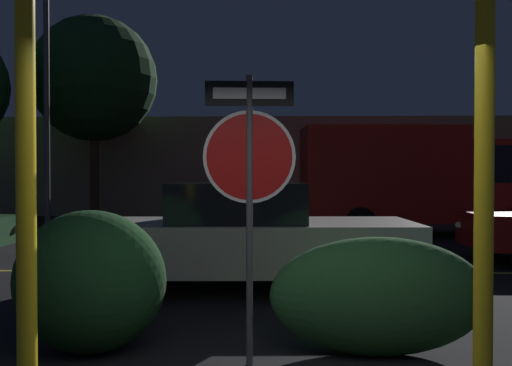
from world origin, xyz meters
TOP-DOWN VIEW (x-y plane):
  - road_center_stripe at (0.00, 6.54)m, footprint 36.07×0.12m
  - stop_sign at (-0.23, 1.77)m, footprint 0.83×0.08m
  - yellow_pole_left at (-1.45, -0.06)m, footprint 0.11×0.11m
  - yellow_pole_right at (1.27, 0.22)m, footprint 0.12×0.12m
  - hedge_bush_1 at (-1.77, 2.09)m, footprint 1.46×1.14m
  - hedge_bush_2 at (0.98, 2.07)m, footprint 2.06×0.78m
  - passing_car_2 at (-0.41, 5.09)m, footprint 5.04×2.11m
  - delivery_truck at (4.39, 12.55)m, footprint 6.95×2.56m
  - street_lamp at (-6.36, 12.63)m, footprint 0.45×0.45m
  - tree_0 at (-6.52, 17.51)m, footprint 4.59×4.59m
  - building_backdrop at (0.01, 21.60)m, footprint 26.60×4.95m

SIDE VIEW (x-z plane):
  - road_center_stripe at x=0.00m, z-range 0.00..0.01m
  - hedge_bush_2 at x=0.98m, z-range 0.00..1.12m
  - hedge_bush_1 at x=-1.77m, z-range 0.00..1.37m
  - passing_car_2 at x=-0.41m, z-range -0.01..1.56m
  - yellow_pole_left at x=-1.45m, z-range 0.00..2.96m
  - yellow_pole_right at x=1.27m, z-range 0.00..3.15m
  - delivery_truck at x=4.39m, z-range 0.15..3.12m
  - stop_sign at x=-0.23m, z-range 0.52..3.11m
  - building_backdrop at x=0.01m, z-range 0.00..3.95m
  - street_lamp at x=-6.36m, z-range 1.04..8.59m
  - tree_0 at x=-6.52m, z-range 1.43..8.90m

